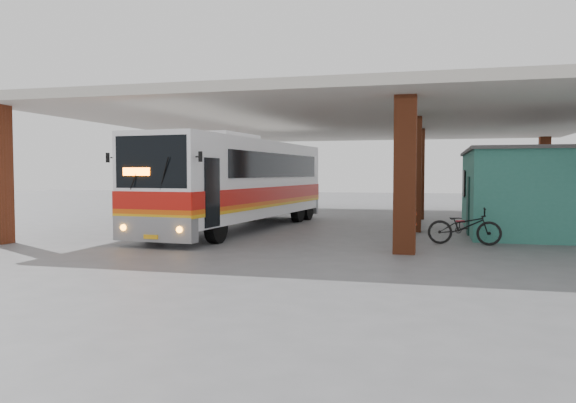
% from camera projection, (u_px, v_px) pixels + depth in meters
% --- Properties ---
extents(ground, '(90.00, 90.00, 0.00)m').
position_uv_depth(ground, '(320.00, 238.00, 19.22)').
color(ground, '#515154').
rests_on(ground, ground).
extents(brick_columns, '(20.10, 21.60, 4.35)m').
position_uv_depth(brick_columns, '(377.00, 174.00, 23.58)').
color(brick_columns, brown).
rests_on(brick_columns, ground).
extents(canopy_roof, '(21.00, 23.00, 0.30)m').
position_uv_depth(canopy_roof, '(360.00, 122.00, 25.14)').
color(canopy_roof, beige).
rests_on(canopy_roof, brick_columns).
extents(shop_building, '(5.20, 8.20, 3.11)m').
position_uv_depth(shop_building, '(536.00, 191.00, 21.10)').
color(shop_building, '#2F7565').
rests_on(shop_building, ground).
extents(coach_bus, '(3.74, 12.94, 3.72)m').
position_uv_depth(coach_bus, '(241.00, 183.00, 22.23)').
color(coach_bus, white).
rests_on(coach_bus, ground).
extents(motorcycle, '(2.22, 0.82, 1.16)m').
position_uv_depth(motorcycle, '(464.00, 226.00, 17.42)').
color(motorcycle, black).
rests_on(motorcycle, ground).
extents(pedestrian, '(0.69, 0.46, 1.84)m').
position_uv_depth(pedestrian, '(406.00, 215.00, 17.63)').
color(pedestrian, red).
rests_on(pedestrian, ground).
extents(red_chair, '(0.56, 0.56, 0.88)m').
position_uv_depth(red_chair, '(466.00, 218.00, 22.93)').
color(red_chair, '#AF1224').
rests_on(red_chair, ground).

